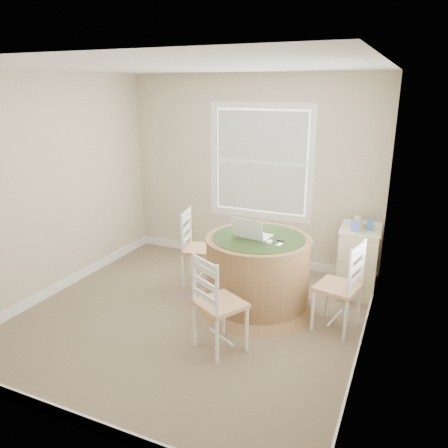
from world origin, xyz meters
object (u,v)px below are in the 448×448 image
at_px(chair_right, 338,287).
at_px(laptop, 252,234).
at_px(round_table, 258,270).
at_px(chair_near, 220,303).
at_px(corner_chest, 358,260).
at_px(chair_left, 200,249).

height_order(chair_right, laptop, laptop).
bearing_deg(round_table, chair_right, 0.91).
distance_m(chair_near, laptop, 1.00).
relative_size(round_table, laptop, 3.32).
relative_size(chair_right, laptop, 2.33).
bearing_deg(chair_near, round_table, -63.40).
relative_size(round_table, corner_chest, 1.62).
bearing_deg(laptop, round_table, -157.37).
xyz_separation_m(round_table, chair_right, (0.90, -0.12, 0.02)).
distance_m(chair_left, chair_right, 1.82).
relative_size(chair_near, chair_right, 1.00).
distance_m(chair_near, corner_chest, 2.06).
distance_m(chair_right, laptop, 1.06).
height_order(laptop, corner_chest, laptop).
xyz_separation_m(round_table, laptop, (-0.07, -0.02, 0.42)).
xyz_separation_m(chair_near, chair_right, (0.94, 0.81, 0.00)).
bearing_deg(chair_right, chair_near, -37.43).
xyz_separation_m(round_table, chair_near, (-0.04, -0.93, 0.02)).
bearing_deg(round_table, laptop, -156.89).
bearing_deg(chair_left, chair_near, -158.63).
xyz_separation_m(round_table, corner_chest, (0.98, 0.86, -0.04)).
height_order(round_table, chair_right, chair_right).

